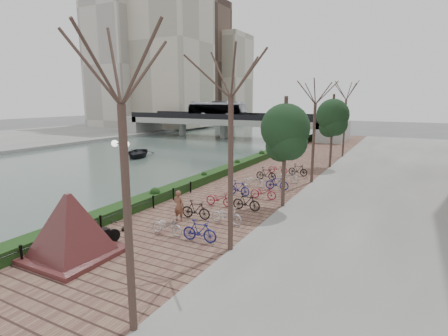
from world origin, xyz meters
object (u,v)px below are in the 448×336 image
Objects in this scene: pedestrian at (179,206)px; lamppost at (121,164)px; granite_monument at (70,225)px; boat at (138,153)px; motorcycle at (99,235)px.

lamppost is at bearing 53.50° from pedestrian.
granite_monument reaches higher than pedestrian.
granite_monument is 1.03× the size of boat.
motorcycle is 0.33× the size of boat.
lamppost is 2.78× the size of motorcycle.
lamppost is 3.74m from pedestrian.
granite_monument is at bearing -81.65° from motorcycle.
granite_monument is at bearing -86.25° from lamppost.
boat is (-18.14, 17.28, -0.80)m from pedestrian.
granite_monument is 3.76m from lamppost.
motorcycle is (0.19, 1.25, -0.84)m from granite_monument.
pedestrian reaches higher than motorcycle.
granite_monument reaches higher than boat.
lamppost reaches higher than motorcycle.
pedestrian is 25.07m from boat.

